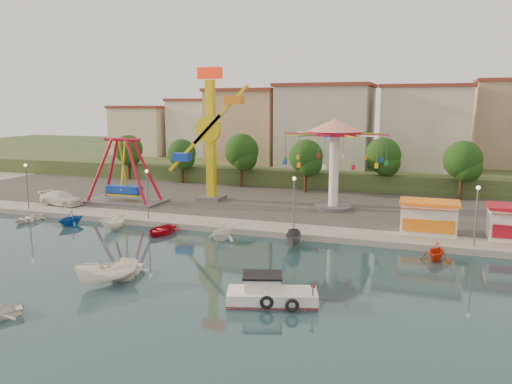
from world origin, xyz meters
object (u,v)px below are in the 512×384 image
at_px(rowboat_a, 125,272).
at_px(van, 61,198).
at_px(cabin_motorboat, 270,295).
at_px(pirate_ship_ride, 123,172).
at_px(skiff, 107,273).
at_px(wave_swinger, 335,144).
at_px(kamikaze_tower, 213,138).

bearing_deg(rowboat_a, van, 136.27).
bearing_deg(cabin_motorboat, van, 132.37).
relative_size(pirate_ship_ride, skiff, 2.23).
height_order(pirate_ship_ride, van, pirate_ship_ride).
distance_m(pirate_ship_ride, skiff, 28.10).
height_order(wave_swinger, skiff, wave_swinger).
xyz_separation_m(kamikaze_tower, skiff, (4.51, -28.59, -7.59)).
height_order(pirate_ship_ride, kamikaze_tower, kamikaze_tower).
bearing_deg(wave_swinger, van, -164.89).
height_order(skiff, van, van).
xyz_separation_m(cabin_motorboat, van, (-32.56, 19.20, 0.89)).
xyz_separation_m(pirate_ship_ride, kamikaze_tower, (9.95, 4.76, 4.06)).
bearing_deg(pirate_ship_ride, cabin_motorboat, -41.39).
distance_m(kamikaze_tower, cabin_motorboat, 33.33).
bearing_deg(wave_swinger, rowboat_a, -111.81).
xyz_separation_m(pirate_ship_ride, skiff, (14.47, -23.83, -3.53)).
height_order(rowboat_a, skiff, skiff).
distance_m(wave_swinger, van, 33.32).
distance_m(kamikaze_tower, skiff, 29.92).
bearing_deg(skiff, rowboat_a, 124.99).
xyz_separation_m(pirate_ship_ride, rowboat_a, (14.63, -21.99, -4.00)).
relative_size(pirate_ship_ride, rowboat_a, 2.61).
xyz_separation_m(pirate_ship_ride, van, (-6.26, -3.98, -2.97)).
bearing_deg(pirate_ship_ride, skiff, -58.73).
height_order(kamikaze_tower, skiff, kamikaze_tower).
xyz_separation_m(wave_swinger, van, (-31.49, -8.50, -6.77)).
height_order(kamikaze_tower, rowboat_a, kamikaze_tower).
bearing_deg(van, kamikaze_tower, -54.27).
bearing_deg(skiff, pirate_ship_ride, 161.25).
bearing_deg(rowboat_a, skiff, -97.94).
xyz_separation_m(rowboat_a, van, (-20.88, 18.02, 1.03)).
distance_m(kamikaze_tower, rowboat_a, 28.33).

